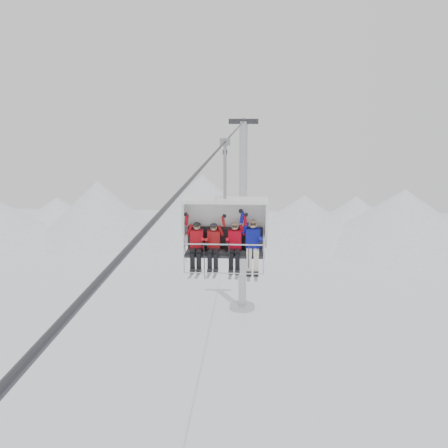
# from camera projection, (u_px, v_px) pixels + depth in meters

# --- Properties ---
(ridgeline) EXTENTS (72.00, 21.00, 7.00)m
(ridgeline) POSITION_uv_depth(u_px,v_px,m) (233.00, 216.00, 59.50)
(ridgeline) COLOR white
(ridgeline) RESTS_ON ground
(lift_tower_right) EXTENTS (2.00, 1.80, 13.48)m
(lift_tower_right) POSITION_uv_depth(u_px,v_px,m) (243.00, 230.00, 39.22)
(lift_tower_right) COLOR #AEB1B5
(lift_tower_right) RESTS_ON ground
(haul_cable) EXTENTS (0.06, 50.00, 0.06)m
(haul_cable) POSITION_uv_depth(u_px,v_px,m) (224.00, 143.00, 16.18)
(haul_cable) COLOR #2F2F34
(haul_cable) RESTS_ON lift_tower_left
(chairlift_carrier) EXTENTS (2.61, 1.17, 3.98)m
(chairlift_carrier) POSITION_uv_depth(u_px,v_px,m) (225.00, 226.00, 17.32)
(chairlift_carrier) COLOR black
(chairlift_carrier) RESTS_ON haul_cable
(skier_far_left) EXTENTS (0.40, 1.69, 1.61)m
(skier_far_left) POSITION_uv_depth(u_px,v_px,m) (197.00, 244.00, 17.17)
(skier_far_left) COLOR #B80B16
(skier_far_left) RESTS_ON chairlift_carrier
(skier_center_left) EXTENTS (0.39, 1.69, 1.56)m
(skier_center_left) POSITION_uv_depth(u_px,v_px,m) (214.00, 245.00, 17.14)
(skier_center_left) COLOR #A81316
(skier_center_left) RESTS_ON chairlift_carrier
(skier_center_right) EXTENTS (0.41, 1.69, 1.62)m
(skier_center_right) POSITION_uv_depth(u_px,v_px,m) (235.00, 244.00, 17.10)
(skier_center_right) COLOR red
(skier_center_right) RESTS_ON chairlift_carrier
(skier_far_right) EXTENTS (0.45, 1.69, 1.75)m
(skier_far_right) POSITION_uv_depth(u_px,v_px,m) (253.00, 243.00, 17.07)
(skier_far_right) COLOR #0F1598
(skier_far_right) RESTS_ON chairlift_carrier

